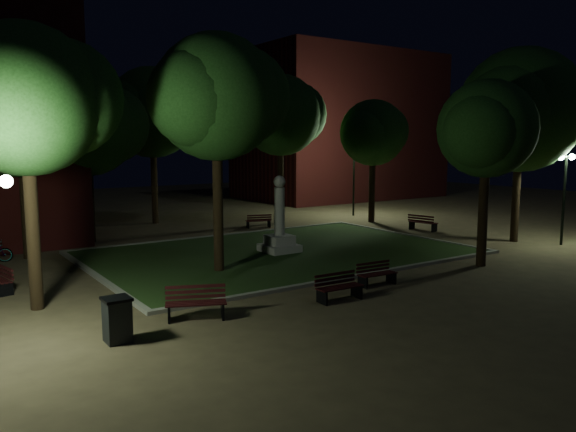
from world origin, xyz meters
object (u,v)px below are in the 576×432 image
monument (279,231)px  bench_west_near (196,304)px  bench_near_left (338,288)px  bench_right_side (422,223)px  bench_far_side (259,221)px  trash_bin (117,319)px  bench_near_right (376,274)px

monument → bench_west_near: size_ratio=1.90×
bench_near_left → bench_west_near: 4.31m
bench_near_left → bench_west_near: bench_west_near is taller
bench_near_left → bench_right_side: (12.11, 7.76, 0.02)m
bench_far_side → trash_bin: 17.84m
monument → bench_near_left: (-2.45, -6.89, -0.58)m
bench_near_left → trash_bin: (-6.51, 0.21, 0.16)m
bench_right_side → trash_bin: 20.08m
bench_west_near → trash_bin: (-2.26, -0.55, 0.13)m
bench_far_side → trash_bin: size_ratio=1.36×
bench_near_right → bench_far_side: size_ratio=0.96×
monument → trash_bin: 11.18m
bench_west_near → trash_bin: trash_bin is taller
monument → bench_near_right: monument is taller
bench_near_left → bench_near_right: 2.26m
bench_near_right → bench_west_near: size_ratio=0.83×
monument → trash_bin: monument is taller
bench_near_right → monument: bearing=90.9°
bench_near_right → trash_bin: 8.68m
bench_near_left → bench_far_side: size_ratio=1.02×
monument → bench_right_side: bearing=5.1°
bench_near_right → bench_right_side: 12.21m
bench_right_side → trash_bin: (-18.61, -7.54, 0.15)m
bench_near_right → bench_far_side: bench_far_side is taller
bench_west_near → trash_bin: 2.33m
bench_west_near → bench_far_side: (9.67, 12.71, -0.06)m
bench_west_near → bench_near_right: bearing=22.9°
bench_near_left → bench_far_side: (5.43, 13.47, -0.02)m
bench_west_near → trash_bin: bearing=-142.8°
monument → bench_right_side: 9.71m
bench_right_side → bench_far_side: bench_right_side is taller
trash_bin → bench_far_side: bearing=48.0°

